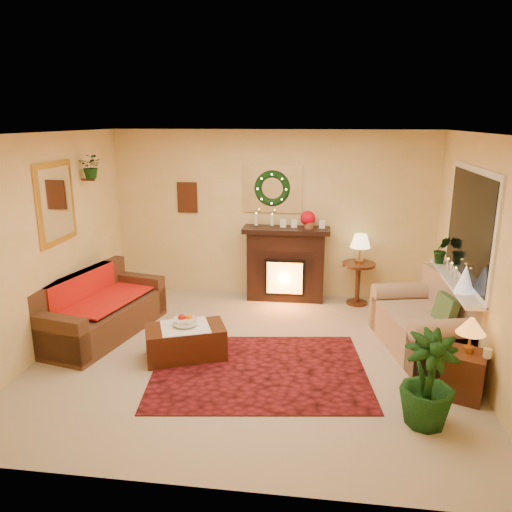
# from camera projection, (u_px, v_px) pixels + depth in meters

# --- Properties ---
(floor) EXTENTS (5.00, 5.00, 0.00)m
(floor) POSITION_uv_depth(u_px,v_px,m) (252.00, 356.00, 5.99)
(floor) COLOR beige
(floor) RESTS_ON ground
(ceiling) EXTENTS (5.00, 5.00, 0.00)m
(ceiling) POSITION_uv_depth(u_px,v_px,m) (252.00, 133.00, 5.30)
(ceiling) COLOR white
(ceiling) RESTS_ON ground
(wall_back) EXTENTS (5.00, 5.00, 0.00)m
(wall_back) POSITION_uv_depth(u_px,v_px,m) (272.00, 215.00, 7.79)
(wall_back) COLOR #EFD88C
(wall_back) RESTS_ON ground
(wall_front) EXTENTS (5.00, 5.00, 0.00)m
(wall_front) POSITION_uv_depth(u_px,v_px,m) (206.00, 333.00, 3.49)
(wall_front) COLOR #EFD88C
(wall_front) RESTS_ON ground
(wall_left) EXTENTS (4.50, 4.50, 0.00)m
(wall_left) POSITION_uv_depth(u_px,v_px,m) (45.00, 244.00, 5.97)
(wall_left) COLOR #EFD88C
(wall_left) RESTS_ON ground
(wall_right) EXTENTS (4.50, 4.50, 0.00)m
(wall_right) POSITION_uv_depth(u_px,v_px,m) (483.00, 259.00, 5.32)
(wall_right) COLOR #EFD88C
(wall_right) RESTS_ON ground
(area_rug) EXTENTS (2.61, 2.09, 0.01)m
(area_rug) POSITION_uv_depth(u_px,v_px,m) (259.00, 370.00, 5.63)
(area_rug) COLOR #571413
(area_rug) RESTS_ON floor
(sofa) EXTENTS (1.21, 2.00, 0.80)m
(sofa) POSITION_uv_depth(u_px,v_px,m) (101.00, 304.00, 6.48)
(sofa) COLOR #50301F
(sofa) RESTS_ON floor
(red_throw) EXTENTS (0.79, 1.29, 0.02)m
(red_throw) POSITION_uv_depth(u_px,v_px,m) (103.00, 299.00, 6.59)
(red_throw) COLOR red
(red_throw) RESTS_ON sofa
(fireplace) EXTENTS (1.18, 0.38, 1.08)m
(fireplace) POSITION_uv_depth(u_px,v_px,m) (286.00, 265.00, 7.76)
(fireplace) COLOR black
(fireplace) RESTS_ON floor
(poinsettia) EXTENTS (0.23, 0.23, 0.23)m
(poinsettia) POSITION_uv_depth(u_px,v_px,m) (308.00, 218.00, 7.53)
(poinsettia) COLOR red
(poinsettia) RESTS_ON fireplace
(mantel_candle_a) EXTENTS (0.06, 0.06, 0.18)m
(mantel_candle_a) POSITION_uv_depth(u_px,v_px,m) (256.00, 219.00, 7.64)
(mantel_candle_a) COLOR #FFF4C6
(mantel_candle_a) RESTS_ON fireplace
(mantel_candle_b) EXTENTS (0.05, 0.05, 0.16)m
(mantel_candle_b) POSITION_uv_depth(u_px,v_px,m) (272.00, 220.00, 7.59)
(mantel_candle_b) COLOR beige
(mantel_candle_b) RESTS_ON fireplace
(mantel_mirror) EXTENTS (0.92, 0.02, 0.72)m
(mantel_mirror) POSITION_uv_depth(u_px,v_px,m) (272.00, 190.00, 7.67)
(mantel_mirror) COLOR white
(mantel_mirror) RESTS_ON wall_back
(wreath) EXTENTS (0.55, 0.11, 0.55)m
(wreath) POSITION_uv_depth(u_px,v_px,m) (272.00, 189.00, 7.63)
(wreath) COLOR #194719
(wreath) RESTS_ON wall_back
(wall_art) EXTENTS (0.32, 0.03, 0.48)m
(wall_art) POSITION_uv_depth(u_px,v_px,m) (187.00, 197.00, 7.88)
(wall_art) COLOR #381E11
(wall_art) RESTS_ON wall_back
(gold_mirror) EXTENTS (0.03, 0.84, 1.00)m
(gold_mirror) POSITION_uv_depth(u_px,v_px,m) (56.00, 203.00, 6.13)
(gold_mirror) COLOR gold
(gold_mirror) RESTS_ON wall_left
(hanging_plant) EXTENTS (0.33, 0.28, 0.36)m
(hanging_plant) POSITION_uv_depth(u_px,v_px,m) (92.00, 178.00, 6.77)
(hanging_plant) COLOR #194719
(hanging_plant) RESTS_ON wall_left
(loveseat) EXTENTS (1.20, 1.67, 0.87)m
(loveseat) POSITION_uv_depth(u_px,v_px,m) (425.00, 317.00, 6.08)
(loveseat) COLOR #9D9581
(loveseat) RESTS_ON floor
(window_frame) EXTENTS (0.03, 1.86, 1.36)m
(window_frame) POSITION_uv_depth(u_px,v_px,m) (470.00, 226.00, 5.78)
(window_frame) COLOR white
(window_frame) RESTS_ON wall_right
(window_glass) EXTENTS (0.02, 1.70, 1.22)m
(window_glass) POSITION_uv_depth(u_px,v_px,m) (469.00, 226.00, 5.78)
(window_glass) COLOR black
(window_glass) RESTS_ON wall_right
(window_sill) EXTENTS (0.22, 1.86, 0.04)m
(window_sill) POSITION_uv_depth(u_px,v_px,m) (455.00, 281.00, 5.98)
(window_sill) COLOR white
(window_sill) RESTS_ON wall_right
(mini_tree) EXTENTS (0.22, 0.22, 0.33)m
(mini_tree) POSITION_uv_depth(u_px,v_px,m) (465.00, 279.00, 5.50)
(mini_tree) COLOR white
(mini_tree) RESTS_ON window_sill
(sill_plant) EXTENTS (0.26, 0.21, 0.48)m
(sill_plant) POSITION_uv_depth(u_px,v_px,m) (442.00, 249.00, 6.59)
(sill_plant) COLOR #215527
(sill_plant) RESTS_ON window_sill
(side_table_round) EXTENTS (0.52, 0.52, 0.65)m
(side_table_round) POSITION_uv_depth(u_px,v_px,m) (358.00, 284.00, 7.60)
(side_table_round) COLOR black
(side_table_round) RESTS_ON floor
(lamp_cream) EXTENTS (0.30, 0.30, 0.46)m
(lamp_cream) POSITION_uv_depth(u_px,v_px,m) (360.00, 249.00, 7.44)
(lamp_cream) COLOR #FFEB9D
(lamp_cream) RESTS_ON side_table_round
(end_table_square) EXTENTS (0.51, 0.51, 0.48)m
(end_table_square) POSITION_uv_depth(u_px,v_px,m) (464.00, 372.00, 5.05)
(end_table_square) COLOR #482917
(end_table_square) RESTS_ON floor
(lamp_tiffany) EXTENTS (0.29, 0.29, 0.42)m
(lamp_tiffany) POSITION_uv_depth(u_px,v_px,m) (471.00, 328.00, 4.95)
(lamp_tiffany) COLOR orange
(lamp_tiffany) RESTS_ON end_table_square
(coffee_table) EXTENTS (1.04, 0.81, 0.39)m
(coffee_table) POSITION_uv_depth(u_px,v_px,m) (186.00, 341.00, 5.90)
(coffee_table) COLOR #302010
(coffee_table) RESTS_ON floor
(fruit_bowl) EXTENTS (0.28, 0.28, 0.06)m
(fruit_bowl) POSITION_uv_depth(u_px,v_px,m) (185.00, 321.00, 5.87)
(fruit_bowl) COLOR white
(fruit_bowl) RESTS_ON coffee_table
(floor_palm) EXTENTS (1.70, 1.70, 2.70)m
(floor_palm) POSITION_uv_depth(u_px,v_px,m) (428.00, 380.00, 4.54)
(floor_palm) COLOR #1E5E16
(floor_palm) RESTS_ON floor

